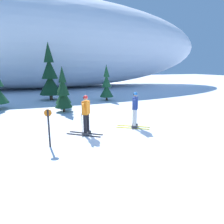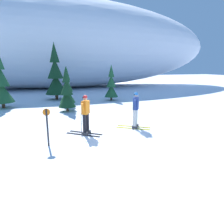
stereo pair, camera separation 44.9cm
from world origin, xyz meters
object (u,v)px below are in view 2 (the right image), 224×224
Objects in this scene: pine_tree_center_right at (67,93)px; trail_marker_post at (47,125)px; pine_tree_right at (67,90)px; skier_navy_jacket at (136,109)px; pine_tree_left at (1,84)px; pine_tree_far_right at (111,86)px; skier_orange_jacket at (86,114)px; pine_tree_center_left at (56,76)px.

pine_tree_center_right is 6.39m from trail_marker_post.
skier_navy_jacket is at bearing -68.57° from pine_tree_right.
skier_navy_jacket is 1.22× the size of trail_marker_post.
pine_tree_far_right is (8.89, 0.91, -0.46)m from pine_tree_left.
pine_tree_far_right is 2.17× the size of trail_marker_post.
skier_orange_jacket is 1.91m from trail_marker_post.
pine_tree_far_right is (1.48, 8.65, 0.39)m from skier_navy_jacket.
skier_navy_jacket is 1.00× the size of skier_orange_jacket.
pine_tree_left is 1.41× the size of pine_tree_center_right.
skier_orange_jacket is at bearing -58.78° from pine_tree_left.
pine_tree_far_right is at bearing 80.27° from skier_navy_jacket.
pine_tree_far_right reaches higher than skier_navy_jacket.
pine_tree_right reaches higher than skier_orange_jacket.
pine_tree_left is at bearing 169.46° from pine_tree_right.
trail_marker_post is at bearing -165.06° from skier_navy_jacket.
skier_orange_jacket is 11.01m from pine_tree_center_left.
pine_tree_far_right is 11.36m from trail_marker_post.
trail_marker_post is (-5.75, -9.79, -0.52)m from pine_tree_far_right.
pine_tree_right is 8.16m from trail_marker_post.
trail_marker_post is (-1.68, -0.92, -0.11)m from skier_orange_jacket.
skier_navy_jacket is at bearing -72.65° from pine_tree_center_left.
pine_tree_right is at bearing 83.31° from pine_tree_center_right.
skier_navy_jacket is 7.38m from pine_tree_right.
skier_navy_jacket is 0.59× the size of pine_tree_right.
pine_tree_right is at bearing 90.86° from skier_orange_jacket.
trail_marker_post is (-4.26, -1.14, -0.13)m from skier_navy_jacket.
skier_navy_jacket reaches higher than skier_orange_jacket.
trail_marker_post is at bearing -151.23° from skier_orange_jacket.
pine_tree_right reaches higher than skier_navy_jacket.
trail_marker_post is at bearing -120.42° from pine_tree_far_right.
pine_tree_left is at bearing 133.75° from skier_navy_jacket.
pine_tree_right is (4.72, -0.88, -0.52)m from pine_tree_left.
pine_tree_center_right is at bearing 119.65° from skier_navy_jacket.
pine_tree_center_right is 5.64m from pine_tree_far_right.
skier_orange_jacket is 0.35× the size of pine_tree_center_left.
pine_tree_left is at bearing -144.03° from pine_tree_center_left.
pine_tree_left is at bearing 149.61° from pine_tree_center_right.
pine_tree_center_right reaches higher than trail_marker_post.
pine_tree_center_right is at bearing -30.39° from pine_tree_left.
skier_orange_jacket is at bearing -114.66° from pine_tree_far_right.
pine_tree_left reaches higher than pine_tree_far_right.
pine_tree_center_left is at bearing 99.59° from pine_tree_right.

